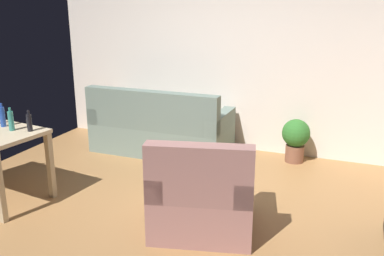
% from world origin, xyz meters
% --- Properties ---
extents(ground_plane, '(5.20, 4.40, 0.02)m').
position_xyz_m(ground_plane, '(0.00, 0.00, -0.01)').
color(ground_plane, '#9E7042').
extents(wall_rear, '(5.20, 0.10, 2.70)m').
position_xyz_m(wall_rear, '(0.00, 2.20, 1.35)').
color(wall_rear, silver).
rests_on(wall_rear, ground_plane).
extents(couch, '(1.87, 0.84, 0.92)m').
position_xyz_m(couch, '(-0.80, 1.59, 0.31)').
color(couch, slate).
rests_on(couch, ground_plane).
extents(potted_plant, '(0.36, 0.36, 0.57)m').
position_xyz_m(potted_plant, '(0.99, 1.90, 0.33)').
color(potted_plant, brown).
rests_on(potted_plant, ground_plane).
extents(armchair, '(1.07, 1.03, 0.92)m').
position_xyz_m(armchair, '(0.47, -0.17, 0.32)').
color(armchair, '#996B66').
rests_on(armchair, ground_plane).
extents(bottle_blue, '(0.06, 0.06, 0.25)m').
position_xyz_m(bottle_blue, '(-1.75, -0.21, 0.87)').
color(bottle_blue, '#2347A3').
rests_on(bottle_blue, desk).
extents(bottle_tall, '(0.05, 0.05, 0.24)m').
position_xyz_m(bottle_tall, '(-1.56, -0.28, 0.86)').
color(bottle_tall, teal).
rests_on(bottle_tall, desk).
extents(bottle_dark, '(0.05, 0.05, 0.22)m').
position_xyz_m(bottle_dark, '(-1.38, -0.24, 0.85)').
color(bottle_dark, black).
rests_on(bottle_dark, desk).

